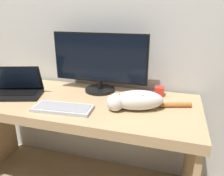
{
  "coord_description": "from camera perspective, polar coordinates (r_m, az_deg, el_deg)",
  "views": [
    {
      "loc": [
        0.66,
        -0.92,
        1.32
      ],
      "look_at": [
        0.3,
        0.29,
        0.87
      ],
      "focal_mm": 35.0,
      "sensor_mm": 36.0,
      "label": 1
    }
  ],
  "objects": [
    {
      "name": "small_toy",
      "position": [
        1.58,
        12.27,
        -0.84
      ],
      "size": [
        0.06,
        0.06,
        0.06
      ],
      "color": "red",
      "rests_on": "desk"
    },
    {
      "name": "laptop",
      "position": [
        1.68,
        -23.71,
        -0.37
      ],
      "size": [
        0.39,
        0.3,
        0.21
      ],
      "rotation": [
        0.0,
        0.0,
        0.31
      ],
      "color": "black",
      "rests_on": "desk"
    },
    {
      "name": "desk",
      "position": [
        1.58,
        -10.17,
        -7.72
      ],
      "size": [
        1.7,
        0.65,
        0.75
      ],
      "color": "tan",
      "rests_on": "ground_plane"
    },
    {
      "name": "external_keyboard",
      "position": [
        1.36,
        -12.71,
        -5.15
      ],
      "size": [
        0.37,
        0.18,
        0.02
      ],
      "rotation": [
        0.0,
        0.0,
        0.08
      ],
      "color": "#BCBCC1",
      "rests_on": "desk"
    },
    {
      "name": "cat",
      "position": [
        1.32,
        6.11,
        -3.16
      ],
      "size": [
        0.5,
        0.25,
        0.12
      ],
      "rotation": [
        0.0,
        0.0,
        0.3
      ],
      "color": "silver",
      "rests_on": "desk"
    },
    {
      "name": "wall_back",
      "position": [
        1.76,
        -5.77,
        18.78
      ],
      "size": [
        6.4,
        0.06,
        2.6
      ],
      "color": "silver",
      "rests_on": "ground_plane"
    },
    {
      "name": "monitor",
      "position": [
        1.58,
        -3.25,
        6.7
      ],
      "size": [
        0.7,
        0.22,
        0.43
      ],
      "color": "black",
      "rests_on": "desk"
    }
  ]
}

